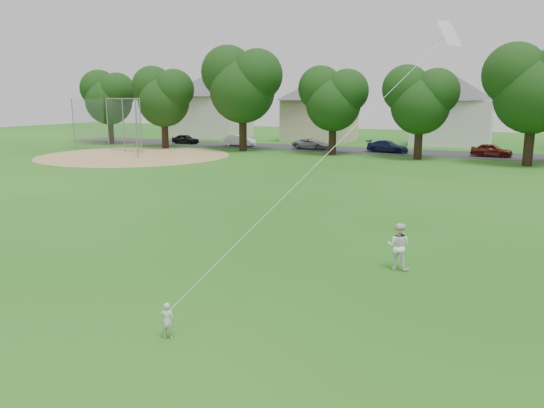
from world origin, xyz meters
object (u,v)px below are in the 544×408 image
at_px(older_boy, 399,246).
at_px(kite, 341,140).
at_px(baseball_backstop, 118,125).
at_px(toddler, 167,321).

relative_size(older_boy, kite, 0.11).
height_order(older_boy, kite, kite).
height_order(kite, baseball_backstop, kite).
relative_size(toddler, baseball_backstop, 0.08).
distance_m(toddler, baseball_backstop, 44.62).
bearing_deg(baseball_backstop, kite, -40.62).
height_order(older_boy, baseball_backstop, baseball_backstop).
xyz_separation_m(toddler, baseball_backstop, (-29.69, 33.24, 2.22)).
bearing_deg(kite, toddler, -110.30).
xyz_separation_m(toddler, older_boy, (3.78, 7.25, 0.33)).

